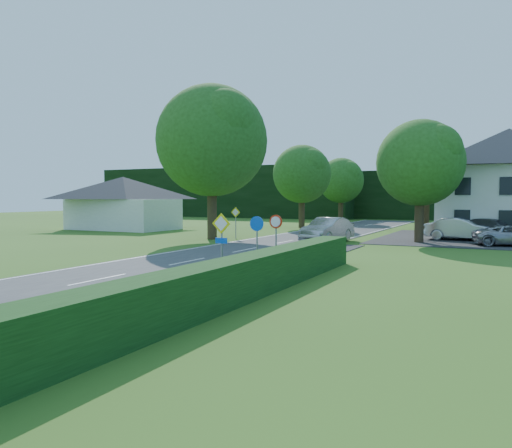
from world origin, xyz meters
The scene contains 28 objects.
road centered at (0.00, 20.00, 0.02)m, with size 7.00×80.00×0.04m, color #343437.
footpath centered at (4.95, 2.00, 0.02)m, with size 1.50×44.00×0.04m, color black.
parking_pad centered at (12.00, 33.00, 0.02)m, with size 14.00×16.00×0.04m, color black.
line_edge_left centered at (-3.25, 20.00, 0.04)m, with size 0.12×80.00×0.01m, color white.
line_edge_right centered at (3.25, 20.00, 0.04)m, with size 0.12×80.00×0.01m, color white.
line_centre centered at (0.00, 20.00, 0.04)m, with size 0.12×80.00×0.01m, color white, non-canonical shape.
hedge_right centered at (6.50, 0.00, 0.65)m, with size 1.20×30.00×1.30m, color black.
tree_main centered at (-6.00, 24.00, 5.82)m, with size 9.40×9.40×11.64m, color #244A16, non-canonical shape.
tree_left_far centered at (-5.00, 40.00, 4.29)m, with size 7.00×7.00×8.58m, color #244A16, non-canonical shape.
tree_right_far centered at (7.00, 42.00, 4.54)m, with size 7.40×7.40×9.09m, color #244A16, non-canonical shape.
tree_left_back centered at (-4.50, 52.00, 4.04)m, with size 6.60×6.60×8.07m, color #244A16, non-canonical shape.
tree_right_back centered at (6.00, 50.00, 3.78)m, with size 6.20×6.20×7.56m, color #244A16, non-canonical shape.
tree_right_mid centered at (8.50, 28.00, 4.29)m, with size 7.00×7.00×8.58m, color #244A16, non-canonical shape.
treeline_left centered at (-28.00, 62.00, 4.00)m, with size 44.00×6.00×8.00m, color black.
treeline_right centered at (8.00, 66.00, 3.50)m, with size 30.00×5.00×7.00m, color black.
bungalow_left centered at (-20.00, 30.00, 2.71)m, with size 11.00×6.50×5.20m.
house_white centered at (14.00, 36.00, 4.41)m, with size 10.60×8.40×8.60m.
streetlight centered at (8.06, 30.00, 4.46)m, with size 2.03×0.18×8.00m.
sign_priority_right centered at (4.30, 7.98, 1.80)m, with size 0.78×0.09×2.59m.
sign_roundabout centered at (4.30, 10.98, 1.67)m, with size 0.64×0.08×2.37m.
sign_speed_limit centered at (4.30, 12.97, 1.77)m, with size 0.64×0.11×2.37m.
sign_priority_left centered at (-4.50, 24.98, 1.72)m, with size 0.78×0.09×2.44m.
moving_car centered at (2.70, 25.32, 0.90)m, with size 1.82×5.22×1.72m, color #A2A3A6.
motorcycle centered at (1.17, 30.73, 0.49)m, with size 0.60×1.71×0.90m, color black.
parked_car_silver_a centered at (10.97, 31.00, 0.86)m, with size 1.73×4.96×1.63m, color #B9BABF.
parked_car_grey centered at (13.11, 32.00, 0.84)m, with size 2.23×5.48×1.59m, color #46464B.
parked_car_silver_b centered at (14.30, 28.00, 0.70)m, with size 2.18×4.72×1.31m, color #9E9CA3.
parasol centered at (9.86, 35.00, 1.13)m, with size 2.38×2.43×2.18m, color #BC2F0F.
Camera 1 is at (13.90, -8.23, 3.19)m, focal length 35.00 mm.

